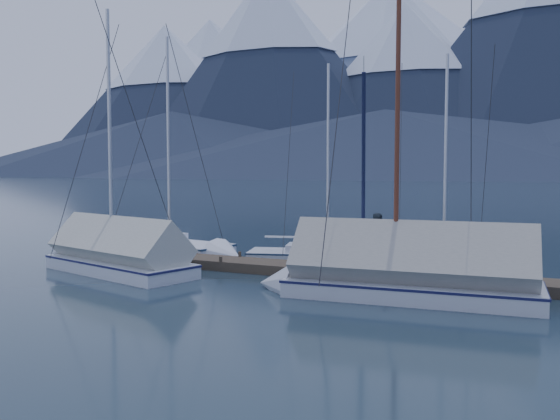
% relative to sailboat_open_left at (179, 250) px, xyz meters
% --- Properties ---
extents(ground, '(1000.00, 1000.00, 0.00)m').
position_rel_sailboat_open_left_xyz_m(ground, '(5.89, -4.32, -0.18)').
color(ground, '#14222D').
rests_on(ground, ground).
extents(mountain_range, '(877.00, 584.00, 150.50)m').
position_rel_sailboat_open_left_xyz_m(mountain_range, '(10.01, 366.13, 58.47)').
color(mountain_range, '#475675').
rests_on(mountain_range, ground).
extents(dock, '(18.00, 1.50, 0.54)m').
position_rel_sailboat_open_left_xyz_m(dock, '(5.89, -2.32, -0.07)').
color(dock, '#382D23').
rests_on(dock, ground).
extents(mooring_posts, '(15.12, 1.52, 0.35)m').
position_rel_sailboat_open_left_xyz_m(mooring_posts, '(5.39, -2.32, 0.17)').
color(mooring_posts, '#382D23').
rests_on(mooring_posts, ground).
extents(sailboat_open_left, '(7.95, 3.68, 10.16)m').
position_rel_sailboat_open_left_xyz_m(sailboat_open_left, '(0.00, 0.00, 0.00)').
color(sailboat_open_left, white).
rests_on(sailboat_open_left, ground).
extents(sailboat_open_mid, '(6.63, 3.48, 8.44)m').
position_rel_sailboat_open_left_xyz_m(sailboat_open_mid, '(7.01, 0.74, -0.03)').
color(sailboat_open_mid, silver).
rests_on(sailboat_open_mid, ground).
extents(sailboat_open_right, '(6.53, 3.22, 8.32)m').
position_rel_sailboat_open_left_xyz_m(sailboat_open_right, '(11.57, 0.07, -0.03)').
color(sailboat_open_right, silver).
rests_on(sailboat_open_right, ground).
extents(sailboat_covered_near, '(8.27, 3.49, 10.53)m').
position_rel_sailboat_open_left_xyz_m(sailboat_covered_near, '(10.39, -4.60, 0.35)').
color(sailboat_covered_near, silver).
rests_on(sailboat_covered_near, ground).
extents(sailboat_covered_far, '(7.46, 3.93, 10.03)m').
position_rel_sailboat_open_left_xyz_m(sailboat_covered_far, '(0.34, -4.71, 0.31)').
color(sailboat_covered_far, silver).
rests_on(sailboat_covered_far, ground).
extents(person, '(0.64, 0.78, 1.85)m').
position_rel_sailboat_open_left_xyz_m(person, '(9.38, -2.08, 1.08)').
color(person, black).
rests_on(person, dock).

